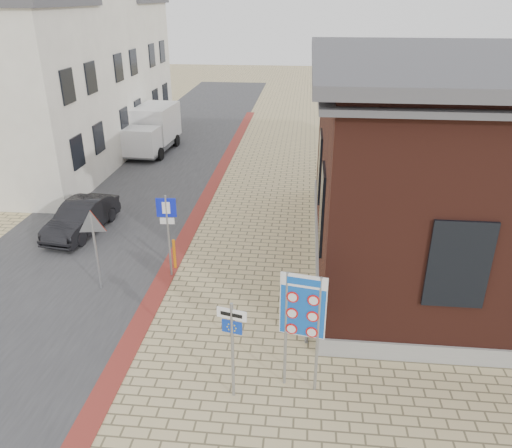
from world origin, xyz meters
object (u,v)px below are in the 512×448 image
at_px(sedan, 81,217).
at_px(parking_sign, 167,222).
at_px(border_sign, 303,308).
at_px(essen_sign, 232,336).
at_px(box_truck, 153,129).
at_px(bollard, 174,254).

relative_size(sedan, parking_sign, 1.35).
height_order(border_sign, essen_sign, border_sign).
relative_size(box_truck, essen_sign, 2.02).
bearing_deg(bollard, sedan, 150.46).
relative_size(sedan, box_truck, 0.76).
height_order(sedan, essen_sign, essen_sign).
distance_m(box_truck, essen_sign, 20.64).
height_order(border_sign, parking_sign, border_sign).
bearing_deg(bollard, parking_sign, -90.00).
bearing_deg(parking_sign, essen_sign, -65.60).
bearing_deg(essen_sign, bollard, 129.91).
height_order(sedan, box_truck, box_truck).
relative_size(sedan, essen_sign, 1.52).
xyz_separation_m(border_sign, parking_sign, (-4.30, 4.71, -0.23)).
distance_m(sedan, essen_sign, 10.78).
height_order(parking_sign, bollard, parking_sign).
xyz_separation_m(sedan, box_truck, (-0.43, 11.15, 0.70)).
distance_m(sedan, border_sign, 11.57).
bearing_deg(essen_sign, sedan, 144.76).
xyz_separation_m(box_truck, border_sign, (8.99, -18.78, 0.85)).
bearing_deg(box_truck, bollard, -66.98).
relative_size(sedan, bollard, 3.59).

